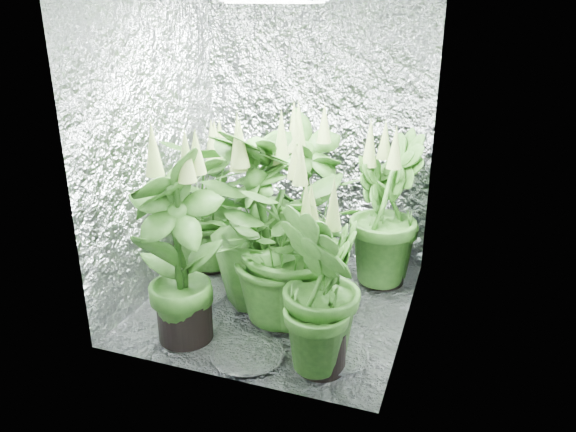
# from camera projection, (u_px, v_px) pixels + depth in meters

# --- Properties ---
(ground) EXTENTS (1.60, 1.60, 0.00)m
(ground) POSITION_uv_depth(u_px,v_px,m) (278.00, 302.00, 3.57)
(ground) COLOR silver
(ground) RESTS_ON ground
(walls) EXTENTS (1.62, 1.62, 2.00)m
(walls) POSITION_uv_depth(u_px,v_px,m) (276.00, 149.00, 3.20)
(walls) COLOR silver
(walls) RESTS_ON ground
(plant_a) EXTENTS (1.03, 1.03, 1.06)m
(plant_a) POSITION_uv_depth(u_px,v_px,m) (207.00, 201.00, 3.87)
(plant_a) COLOR black
(plant_a) RESTS_ON ground
(plant_b) EXTENTS (0.81, 0.81, 1.19)m
(plant_b) POSITION_uv_depth(u_px,v_px,m) (306.00, 197.00, 3.79)
(plant_b) COLOR black
(plant_b) RESTS_ON ground
(plant_c) EXTENTS (0.55, 0.55, 1.10)m
(plant_c) POSITION_uv_depth(u_px,v_px,m) (386.00, 212.00, 3.65)
(plant_c) COLOR black
(plant_c) RESTS_ON ground
(plant_d) EXTENTS (0.75, 0.75, 1.21)m
(plant_d) POSITION_uv_depth(u_px,v_px,m) (262.00, 222.00, 3.36)
(plant_d) COLOR black
(plant_d) RESTS_ON ground
(plant_e) EXTENTS (1.26, 1.26, 1.13)m
(plant_e) POSITION_uv_depth(u_px,v_px,m) (286.00, 239.00, 3.16)
(plant_e) COLOR black
(plant_e) RESTS_ON ground
(plant_f) EXTENTS (0.76, 0.76, 1.22)m
(plant_f) POSITION_uv_depth(u_px,v_px,m) (180.00, 247.00, 3.00)
(plant_f) COLOR black
(plant_f) RESTS_ON ground
(plant_g) EXTENTS (0.66, 0.66, 1.00)m
(plant_g) POSITION_uv_depth(u_px,v_px,m) (323.00, 290.00, 2.77)
(plant_g) COLOR black
(plant_g) RESTS_ON ground
(circulation_fan) EXTENTS (0.15, 0.31, 0.36)m
(circulation_fan) POSITION_uv_depth(u_px,v_px,m) (390.00, 255.00, 3.87)
(circulation_fan) COLOR black
(circulation_fan) RESTS_ON ground
(plant_label) EXTENTS (0.05, 0.02, 0.07)m
(plant_label) POSITION_uv_depth(u_px,v_px,m) (331.00, 323.00, 2.79)
(plant_label) COLOR white
(plant_label) RESTS_ON plant_g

